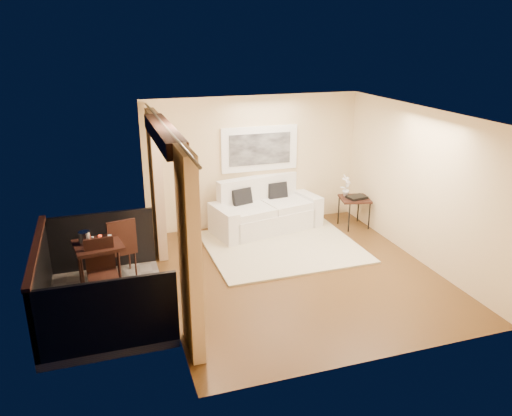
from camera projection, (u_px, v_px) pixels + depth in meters
floor at (298, 273)px, 8.48m from camera, size 5.00×5.00×0.00m
room_shell at (164, 134)px, 7.02m from camera, size 5.00×6.40×5.00m
balcony at (95, 294)px, 7.46m from camera, size 1.81×2.60×1.17m
curtains at (170, 213)px, 7.42m from camera, size 0.16×4.80×2.64m
artwork at (260, 149)px, 10.19m from camera, size 1.62×0.07×0.92m
rug at (282, 246)px, 9.50m from camera, size 2.82×2.46×0.04m
sofa at (264, 212)px, 10.27m from camera, size 2.36×1.38×1.06m
side_table at (355, 200)px, 10.34m from camera, size 0.70×0.70×0.63m
tray at (357, 197)px, 10.28m from camera, size 0.42×0.33×0.05m
orchid at (346, 186)px, 10.34m from camera, size 0.29×0.27×0.46m
bistro_table at (98, 249)px, 7.65m from camera, size 0.80×0.80×0.82m
balcony_chair_far at (121, 244)px, 8.12m from camera, size 0.54×0.54×1.05m
balcony_chair_near at (101, 266)px, 7.44m from camera, size 0.46×0.46×0.99m
ice_bucket at (85, 238)px, 7.59m from camera, size 0.18×0.18×0.20m
candle at (100, 237)px, 7.77m from camera, size 0.06×0.06×0.07m
vase at (93, 242)px, 7.45m from camera, size 0.04×0.04×0.18m
glass_a at (104, 242)px, 7.52m from camera, size 0.06×0.06×0.12m
glass_b at (110, 239)px, 7.66m from camera, size 0.06×0.06×0.12m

